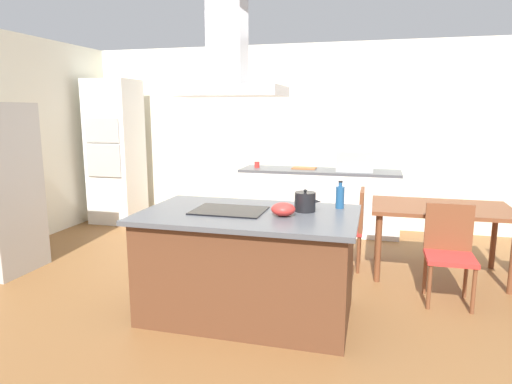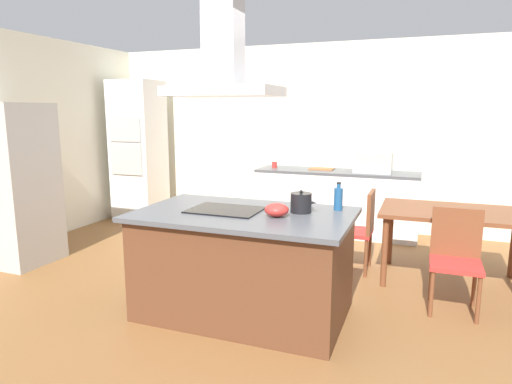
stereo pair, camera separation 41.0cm
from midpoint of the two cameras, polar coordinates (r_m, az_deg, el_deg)
ground at (r=5.37m, az=6.84°, el=-8.60°), size 16.00×16.00×0.00m
wall_back at (r=6.80m, az=10.68°, el=6.92°), size 7.20×0.10×2.70m
wall_left at (r=6.43m, az=-25.66°, el=5.90°), size 0.10×8.80×2.70m
kitchen_island at (r=3.86m, az=1.53°, el=-9.09°), size 1.80×1.11×0.90m
cooktop at (r=3.79m, az=-0.86°, el=-2.32°), size 0.60×0.44×0.01m
tea_kettle at (r=3.75m, az=8.90°, el=-1.39°), size 0.23×0.18×0.19m
olive_oil_bottle at (r=3.89m, az=13.44°, el=-0.83°), size 0.07×0.07×0.24m
mixing_bowl at (r=3.59m, az=5.92°, el=-2.31°), size 0.20×0.20×0.11m
back_counter at (r=6.52m, az=11.91°, el=-1.25°), size 2.26×0.62×0.90m
countertop_microwave at (r=6.37m, az=16.54°, el=3.65°), size 0.50×0.38×0.28m
coffee_mug_red at (r=6.63m, az=4.14°, el=3.47°), size 0.08×0.08×0.09m
cutting_board at (r=6.53m, az=10.17°, el=2.91°), size 0.34×0.24×0.02m
wall_oven_stack at (r=7.36m, az=-13.21°, el=5.13°), size 0.70×0.66×2.20m
refrigerator at (r=5.68m, az=-26.87°, el=0.86°), size 0.80×0.73×1.82m
dining_table at (r=5.00m, az=26.03°, el=-3.08°), size 1.40×0.90×0.75m
chair_at_left_end at (r=5.03m, az=15.44°, el=-4.18°), size 0.42×0.42×0.89m
chair_facing_island at (r=4.40m, az=26.62°, el=-7.01°), size 0.42×0.42×0.89m
range_hood at (r=3.72m, az=-0.91°, el=15.98°), size 0.90×0.55×0.78m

